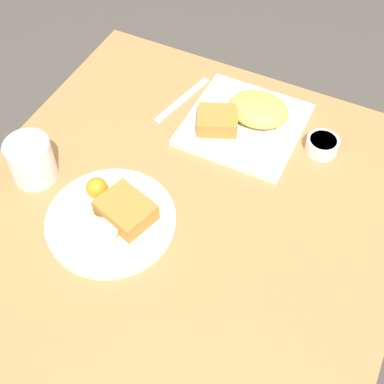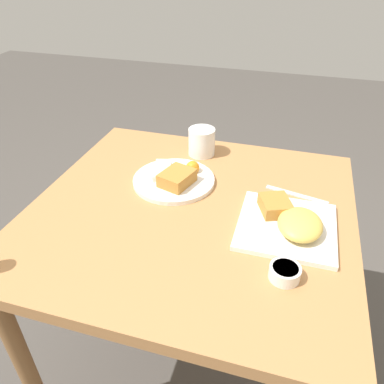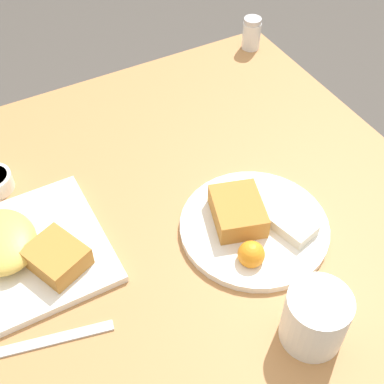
{
  "view_description": "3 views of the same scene",
  "coord_description": "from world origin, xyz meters",
  "px_view_note": "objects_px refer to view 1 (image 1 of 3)",
  "views": [
    {
      "loc": [
        -0.29,
        0.55,
        1.62
      ],
      "look_at": [
        -0.01,
        -0.01,
        0.81
      ],
      "focal_mm": 50.0,
      "sensor_mm": 36.0,
      "label": 1
    },
    {
      "loc": [
        -0.82,
        -0.24,
        1.39
      ],
      "look_at": [
        0.0,
        -0.0,
        0.81
      ],
      "focal_mm": 35.0,
      "sensor_mm": 36.0,
      "label": 2
    },
    {
      "loc": [
        0.56,
        -0.28,
        1.48
      ],
      "look_at": [
        0.02,
        0.02,
        0.81
      ],
      "focal_mm": 50.0,
      "sensor_mm": 36.0,
      "label": 3
    }
  ],
  "objects_px": {
    "plate_square_near": "(246,118)",
    "coffee_mug": "(31,160)",
    "sauce_ramekin": "(322,145)",
    "butter_knife": "(182,100)",
    "plate_oval_far": "(112,217)"
  },
  "relations": [
    {
      "from": "plate_square_near",
      "to": "coffee_mug",
      "type": "relative_size",
      "value": 2.65
    },
    {
      "from": "plate_square_near",
      "to": "sauce_ramekin",
      "type": "distance_m",
      "value": 0.18
    },
    {
      "from": "butter_knife",
      "to": "plate_square_near",
      "type": "bearing_deg",
      "value": 99.33
    },
    {
      "from": "plate_oval_far",
      "to": "coffee_mug",
      "type": "distance_m",
      "value": 0.21
    },
    {
      "from": "plate_oval_far",
      "to": "butter_knife",
      "type": "xyz_separation_m",
      "value": [
        0.03,
        -0.37,
        -0.01
      ]
    },
    {
      "from": "plate_oval_far",
      "to": "sauce_ramekin",
      "type": "distance_m",
      "value": 0.47
    },
    {
      "from": "plate_oval_far",
      "to": "coffee_mug",
      "type": "height_order",
      "value": "coffee_mug"
    },
    {
      "from": "plate_square_near",
      "to": "butter_knife",
      "type": "bearing_deg",
      "value": -3.52
    },
    {
      "from": "plate_square_near",
      "to": "coffee_mug",
      "type": "xyz_separation_m",
      "value": [
        0.33,
        0.33,
        0.03
      ]
    },
    {
      "from": "sauce_ramekin",
      "to": "butter_knife",
      "type": "xyz_separation_m",
      "value": [
        0.34,
        -0.01,
        -0.02
      ]
    },
    {
      "from": "plate_square_near",
      "to": "plate_oval_far",
      "type": "bearing_deg",
      "value": 69.95
    },
    {
      "from": "sauce_ramekin",
      "to": "plate_square_near",
      "type": "bearing_deg",
      "value": 0.6
    },
    {
      "from": "plate_oval_far",
      "to": "plate_square_near",
      "type": "bearing_deg",
      "value": -110.05
    },
    {
      "from": "plate_oval_far",
      "to": "sauce_ramekin",
      "type": "relative_size",
      "value": 3.61
    },
    {
      "from": "plate_oval_far",
      "to": "sauce_ramekin",
      "type": "height_order",
      "value": "plate_oval_far"
    }
  ]
}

